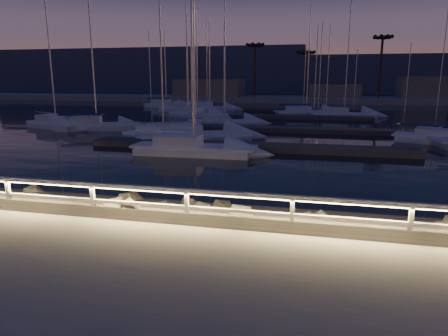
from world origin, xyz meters
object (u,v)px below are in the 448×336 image
(sailboat_a, at_px, (95,125))
(sailboat_f, at_px, (162,135))
(sailboat_k, at_px, (305,112))
(guard_rail, at_px, (152,196))
(sailboat_l, at_px, (342,114))
(sailboat_b, at_px, (190,147))
(sailboat_i, at_px, (208,108))
(sailboat_g, at_px, (223,121))
(sailboat_c, at_px, (192,135))
(sailboat_j, at_px, (196,114))
(sailboat_n, at_px, (186,109))
(sailboat_e, at_px, (55,123))
(sailboat_m, at_px, (165,104))

(sailboat_a, height_order, sailboat_f, sailboat_a)
(sailboat_a, distance_m, sailboat_k, 27.34)
(guard_rail, relative_size, sailboat_l, 3.15)
(sailboat_b, relative_size, sailboat_i, 0.99)
(sailboat_f, bearing_deg, guard_rail, -51.63)
(sailboat_g, distance_m, sailboat_k, 15.64)
(sailboat_k, bearing_deg, sailboat_f, -129.51)
(sailboat_a, relative_size, sailboat_c, 0.86)
(sailboat_j, relative_size, sailboat_n, 0.87)
(sailboat_i, xyz_separation_m, sailboat_l, (18.80, -5.71, -0.06))
(sailboat_f, bearing_deg, sailboat_c, 22.89)
(sailboat_f, relative_size, sailboat_j, 0.94)
(sailboat_g, height_order, sailboat_n, sailboat_n)
(sailboat_i, relative_size, sailboat_k, 0.96)
(guard_rail, distance_m, sailboat_b, 13.84)
(sailboat_e, relative_size, sailboat_i, 0.94)
(sailboat_b, distance_m, sailboat_e, 19.86)
(sailboat_f, relative_size, sailboat_l, 0.87)
(sailboat_i, relative_size, sailboat_m, 1.03)
(sailboat_e, xyz_separation_m, sailboat_l, (27.89, 17.88, -0.04))
(sailboat_e, xyz_separation_m, sailboat_n, (6.42, 21.24, 0.02))
(sailboat_j, relative_size, sailboat_k, 0.91)
(guard_rail, relative_size, sailboat_b, 3.29)
(guard_rail, bearing_deg, sailboat_k, 85.87)
(sailboat_c, height_order, sailboat_f, sailboat_c)
(sailboat_c, bearing_deg, sailboat_e, 138.85)
(sailboat_b, bearing_deg, sailboat_a, 140.61)
(sailboat_a, height_order, sailboat_k, sailboat_k)
(sailboat_g, distance_m, sailboat_i, 18.62)
(sailboat_a, xyz_separation_m, sailboat_i, (4.63, 23.90, 0.01))
(guard_rail, height_order, sailboat_j, sailboat_j)
(sailboat_a, xyz_separation_m, sailboat_n, (1.96, 21.55, 0.02))
(sailboat_j, bearing_deg, sailboat_a, -95.61)
(sailboat_g, bearing_deg, sailboat_a, -164.55)
(sailboat_f, distance_m, sailboat_g, 11.27)
(sailboat_e, height_order, sailboat_j, sailboat_j)
(sailboat_a, bearing_deg, sailboat_k, 25.34)
(sailboat_a, bearing_deg, sailboat_m, 77.28)
(sailboat_c, relative_size, sailboat_n, 1.02)
(sailboat_i, bearing_deg, sailboat_g, -87.46)
(sailboat_j, distance_m, sailboat_l, 18.19)
(sailboat_g, bearing_deg, sailboat_k, 44.84)
(sailboat_e, height_order, sailboat_m, sailboat_m)
(sailboat_n, bearing_deg, sailboat_c, -61.28)
(sailboat_b, xyz_separation_m, sailboat_j, (-6.85, 23.99, -0.01))
(sailboat_k, xyz_separation_m, sailboat_n, (-16.83, 1.70, 0.04))
(sailboat_g, relative_size, sailboat_l, 0.91)
(guard_rail, relative_size, sailboat_e, 3.47)
(sailboat_m, bearing_deg, sailboat_n, -51.72)
(sailboat_k, bearing_deg, sailboat_n, 157.38)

